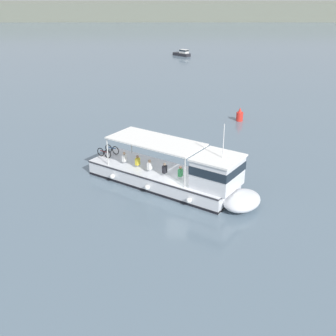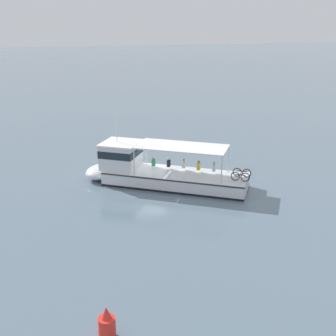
{
  "view_description": "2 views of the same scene",
  "coord_description": "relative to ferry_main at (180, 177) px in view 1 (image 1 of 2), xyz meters",
  "views": [
    {
      "loc": [
        -1.14,
        -25.12,
        13.09
      ],
      "look_at": [
        -1.13,
        1.48,
        1.4
      ],
      "focal_mm": 45.11,
      "sensor_mm": 36.0,
      "label": 1
    },
    {
      "loc": [
        8.26,
        31.17,
        11.89
      ],
      "look_at": [
        -1.13,
        1.48,
        1.4
      ],
      "focal_mm": 46.59,
      "sensor_mm": 36.0,
      "label": 2
    }
  ],
  "objects": [
    {
      "name": "channel_buoy",
      "position": [
        6.55,
        15.96,
        -0.45
      ],
      "size": [
        0.7,
        0.7,
        1.4
      ],
      "color": "red",
      "rests_on": "ground"
    },
    {
      "name": "motorboat_near_port",
      "position": [
        1.99,
        58.35,
        -0.47
      ],
      "size": [
        3.5,
        3.43,
        1.26
      ],
      "color": "#232328",
      "rests_on": "ground"
    },
    {
      "name": "ferry_main",
      "position": [
        0.0,
        0.0,
        0.0
      ],
      "size": [
        12.24,
        9.71,
        5.32
      ],
      "color": "silver",
      "rests_on": "ground"
    },
    {
      "name": "ground_plane",
      "position": [
        0.3,
        -0.91,
        -1.02
      ],
      "size": [
        400.0,
        400.0,
        0.0
      ],
      "primitive_type": "plane",
      "color": "slate"
    },
    {
      "name": "distant_shoreline",
      "position": [
        0.3,
        149.26,
        2.17
      ],
      "size": [
        400.0,
        28.0,
        6.38
      ],
      "primitive_type": "cube",
      "color": "slate",
      "rests_on": "ground"
    }
  ]
}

